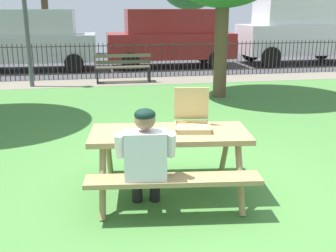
{
  "coord_description": "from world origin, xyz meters",
  "views": [
    {
      "loc": [
        -1.11,
        -4.44,
        2.12
      ],
      "look_at": [
        -0.28,
        0.14,
        0.75
      ],
      "focal_mm": 42.89,
      "sensor_mm": 36.0,
      "label": 1
    }
  ],
  "objects_px": {
    "parked_car_left": "(28,39)",
    "parked_car_right": "(301,30)",
    "pizza_slice_on_table": "(164,135)",
    "adult_at_table": "(146,157)",
    "parked_car_center": "(170,37)",
    "picnic_table_foreground": "(170,146)",
    "park_bench_center": "(123,68)",
    "pizza_box_open": "(192,121)"
  },
  "relations": [
    {
      "from": "parked_car_left",
      "to": "parked_car_right",
      "type": "relative_size",
      "value": 0.98
    },
    {
      "from": "pizza_slice_on_table",
      "to": "adult_at_table",
      "type": "xyz_separation_m",
      "value": [
        -0.25,
        -0.33,
        -0.12
      ]
    },
    {
      "from": "parked_car_left",
      "to": "parked_car_center",
      "type": "xyz_separation_m",
      "value": [
        5.01,
        0.0,
        0.0
      ]
    },
    {
      "from": "picnic_table_foreground",
      "to": "adult_at_table",
      "type": "bearing_deg",
      "value": -125.87
    },
    {
      "from": "parked_car_center",
      "to": "parked_car_right",
      "type": "relative_size",
      "value": 0.98
    },
    {
      "from": "pizza_slice_on_table",
      "to": "parked_car_right",
      "type": "bearing_deg",
      "value": 55.89
    },
    {
      "from": "picnic_table_foreground",
      "to": "pizza_slice_on_table",
      "type": "xyz_separation_m",
      "value": [
        -0.09,
        -0.13,
        0.18
      ]
    },
    {
      "from": "park_bench_center",
      "to": "parked_car_center",
      "type": "bearing_deg",
      "value": 57.1
    },
    {
      "from": "parked_car_right",
      "to": "pizza_slice_on_table",
      "type": "bearing_deg",
      "value": -124.11
    },
    {
      "from": "park_bench_center",
      "to": "parked_car_center",
      "type": "relative_size",
      "value": 0.35
    },
    {
      "from": "parked_car_left",
      "to": "parked_car_center",
      "type": "bearing_deg",
      "value": 0.0
    },
    {
      "from": "parked_car_center",
      "to": "adult_at_table",
      "type": "bearing_deg",
      "value": -101.82
    },
    {
      "from": "parked_car_center",
      "to": "park_bench_center",
      "type": "bearing_deg",
      "value": -122.9
    },
    {
      "from": "park_bench_center",
      "to": "parked_car_left",
      "type": "xyz_separation_m",
      "value": [
        -3.05,
        3.03,
        0.68
      ]
    },
    {
      "from": "adult_at_table",
      "to": "parked_car_left",
      "type": "distance_m",
      "value": 11.36
    },
    {
      "from": "picnic_table_foreground",
      "to": "pizza_slice_on_table",
      "type": "height_order",
      "value": "pizza_slice_on_table"
    },
    {
      "from": "picnic_table_foreground",
      "to": "parked_car_right",
      "type": "distance_m",
      "value": 12.77
    },
    {
      "from": "pizza_slice_on_table",
      "to": "parked_car_left",
      "type": "xyz_separation_m",
      "value": [
        -2.95,
        10.69,
        0.32
      ]
    },
    {
      "from": "pizza_slice_on_table",
      "to": "park_bench_center",
      "type": "bearing_deg",
      "value": 89.29
    },
    {
      "from": "pizza_slice_on_table",
      "to": "parked_car_center",
      "type": "height_order",
      "value": "parked_car_center"
    },
    {
      "from": "pizza_box_open",
      "to": "adult_at_table",
      "type": "relative_size",
      "value": 0.44
    },
    {
      "from": "adult_at_table",
      "to": "picnic_table_foreground",
      "type": "bearing_deg",
      "value": 54.13
    },
    {
      "from": "picnic_table_foreground",
      "to": "pizza_box_open",
      "type": "height_order",
      "value": "pizza_box_open"
    },
    {
      "from": "adult_at_table",
      "to": "parked_car_center",
      "type": "height_order",
      "value": "parked_car_center"
    },
    {
      "from": "parked_car_right",
      "to": "parked_car_center",
      "type": "bearing_deg",
      "value": 180.0
    },
    {
      "from": "pizza_box_open",
      "to": "pizza_slice_on_table",
      "type": "distance_m",
      "value": 0.44
    },
    {
      "from": "pizza_box_open",
      "to": "park_bench_center",
      "type": "distance_m",
      "value": 7.45
    },
    {
      "from": "park_bench_center",
      "to": "parked_car_center",
      "type": "xyz_separation_m",
      "value": [
        1.96,
        3.03,
        0.68
      ]
    },
    {
      "from": "pizza_slice_on_table",
      "to": "adult_at_table",
      "type": "relative_size",
      "value": 0.23
    },
    {
      "from": "pizza_box_open",
      "to": "parked_car_left",
      "type": "bearing_deg",
      "value": 107.64
    },
    {
      "from": "park_bench_center",
      "to": "parked_car_left",
      "type": "relative_size",
      "value": 0.35
    },
    {
      "from": "parked_car_center",
      "to": "parked_car_right",
      "type": "height_order",
      "value": "parked_car_right"
    },
    {
      "from": "park_bench_center",
      "to": "parked_car_right",
      "type": "distance_m",
      "value": 7.81
    },
    {
      "from": "adult_at_table",
      "to": "parked_car_right",
      "type": "xyz_separation_m",
      "value": [
        7.49,
        11.02,
        0.65
      ]
    },
    {
      "from": "picnic_table_foreground",
      "to": "park_bench_center",
      "type": "distance_m",
      "value": 7.52
    },
    {
      "from": "pizza_box_open",
      "to": "parked_car_left",
      "type": "distance_m",
      "value": 10.98
    },
    {
      "from": "pizza_box_open",
      "to": "parked_car_center",
      "type": "distance_m",
      "value": 10.6
    },
    {
      "from": "pizza_box_open",
      "to": "parked_car_center",
      "type": "height_order",
      "value": "parked_car_center"
    },
    {
      "from": "park_bench_center",
      "to": "parked_car_center",
      "type": "height_order",
      "value": "parked_car_center"
    },
    {
      "from": "picnic_table_foreground",
      "to": "park_bench_center",
      "type": "relative_size",
      "value": 1.22
    },
    {
      "from": "pizza_slice_on_table",
      "to": "pizza_box_open",
      "type": "bearing_deg",
      "value": 30.92
    },
    {
      "from": "adult_at_table",
      "to": "parked_car_right",
      "type": "distance_m",
      "value": 13.34
    }
  ]
}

